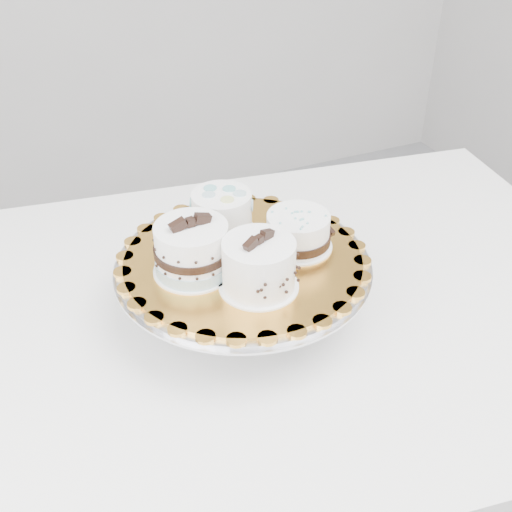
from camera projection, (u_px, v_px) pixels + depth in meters
name	position (u px, v px, depth m)	size (l,w,h in m)	color
table	(252.00, 336.00, 1.10)	(1.41, 1.05, 0.75)	white
cake_stand	(243.00, 278.00, 1.00)	(0.39, 0.39, 0.11)	gray
cake_board	(243.00, 259.00, 0.98)	(0.36, 0.36, 0.01)	gold
cake_swirl	(259.00, 266.00, 0.90)	(0.14, 0.14, 0.09)	white
cake_banded	(192.00, 251.00, 0.93)	(0.12, 0.12, 0.10)	white
cake_dots	(222.00, 213.00, 1.01)	(0.12, 0.12, 0.07)	white
cake_ribbon	(298.00, 232.00, 0.99)	(0.12, 0.11, 0.06)	white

